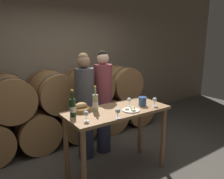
{
  "coord_description": "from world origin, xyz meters",
  "views": [
    {
      "loc": [
        -1.64,
        -2.25,
        1.87
      ],
      "look_at": [
        0.0,
        0.12,
        1.21
      ],
      "focal_mm": 35.0,
      "sensor_mm": 36.0,
      "label": 1
    }
  ],
  "objects_px": {
    "wine_glass_left": "(118,111)",
    "wine_glass_right": "(155,100)",
    "bread_basket": "(81,108)",
    "blue_crock": "(142,101)",
    "cheese_plate": "(131,110)",
    "person_left": "(85,105)",
    "wine_glass_center": "(129,100)",
    "person_right": "(103,101)",
    "wine_bottle_white": "(95,103)",
    "wine_glass_far_left": "(86,114)",
    "wine_bottle_red": "(73,108)",
    "tasting_table": "(117,121)"
  },
  "relations": [
    {
      "from": "wine_glass_far_left",
      "to": "wine_glass_left",
      "type": "relative_size",
      "value": 1.0
    },
    {
      "from": "person_left",
      "to": "wine_glass_left",
      "type": "bearing_deg",
      "value": -92.81
    },
    {
      "from": "blue_crock",
      "to": "wine_glass_left",
      "type": "bearing_deg",
      "value": -159.79
    },
    {
      "from": "blue_crock",
      "to": "wine_glass_far_left",
      "type": "height_order",
      "value": "same"
    },
    {
      "from": "person_left",
      "to": "wine_glass_far_left",
      "type": "xyz_separation_m",
      "value": [
        -0.4,
        -0.79,
        0.17
      ]
    },
    {
      "from": "tasting_table",
      "to": "wine_glass_far_left",
      "type": "distance_m",
      "value": 0.61
    },
    {
      "from": "wine_bottle_red",
      "to": "wine_glass_right",
      "type": "relative_size",
      "value": 2.71
    },
    {
      "from": "wine_bottle_red",
      "to": "blue_crock",
      "type": "bearing_deg",
      "value": -8.01
    },
    {
      "from": "person_right",
      "to": "wine_glass_right",
      "type": "height_order",
      "value": "person_right"
    },
    {
      "from": "person_right",
      "to": "cheese_plate",
      "type": "height_order",
      "value": "person_right"
    },
    {
      "from": "wine_bottle_white",
      "to": "cheese_plate",
      "type": "relative_size",
      "value": 1.45
    },
    {
      "from": "person_right",
      "to": "wine_bottle_white",
      "type": "distance_m",
      "value": 0.75
    },
    {
      "from": "wine_glass_center",
      "to": "wine_glass_right",
      "type": "height_order",
      "value": "same"
    },
    {
      "from": "blue_crock",
      "to": "wine_glass_right",
      "type": "distance_m",
      "value": 0.17
    },
    {
      "from": "wine_glass_left",
      "to": "wine_glass_right",
      "type": "bearing_deg",
      "value": 7.97
    },
    {
      "from": "person_left",
      "to": "bread_basket",
      "type": "xyz_separation_m",
      "value": [
        -0.29,
        -0.46,
        0.13
      ]
    },
    {
      "from": "wine_glass_center",
      "to": "tasting_table",
      "type": "bearing_deg",
      "value": -173.88
    },
    {
      "from": "tasting_table",
      "to": "wine_bottle_red",
      "type": "bearing_deg",
      "value": 172.1
    },
    {
      "from": "person_left",
      "to": "wine_glass_center",
      "type": "relative_size",
      "value": 13.67
    },
    {
      "from": "wine_bottle_red",
      "to": "wine_bottle_white",
      "type": "xyz_separation_m",
      "value": [
        0.32,
        0.02,
        0.0
      ]
    },
    {
      "from": "person_left",
      "to": "blue_crock",
      "type": "bearing_deg",
      "value": -52.42
    },
    {
      "from": "bread_basket",
      "to": "wine_glass_center",
      "type": "bearing_deg",
      "value": -14.24
    },
    {
      "from": "wine_glass_left",
      "to": "bread_basket",
      "type": "bearing_deg",
      "value": 117.95
    },
    {
      "from": "wine_glass_left",
      "to": "wine_bottle_red",
      "type": "bearing_deg",
      "value": 138.97
    },
    {
      "from": "wine_bottle_red",
      "to": "wine_glass_left",
      "type": "relative_size",
      "value": 2.71
    },
    {
      "from": "bread_basket",
      "to": "cheese_plate",
      "type": "xyz_separation_m",
      "value": [
        0.56,
        -0.34,
        -0.04
      ]
    },
    {
      "from": "person_right",
      "to": "wine_glass_center",
      "type": "bearing_deg",
      "value": -87.18
    },
    {
      "from": "wine_glass_right",
      "to": "bread_basket",
      "type": "bearing_deg",
      "value": 159.09
    },
    {
      "from": "blue_crock",
      "to": "cheese_plate",
      "type": "relative_size",
      "value": 0.53
    },
    {
      "from": "blue_crock",
      "to": "wine_glass_left",
      "type": "height_order",
      "value": "same"
    },
    {
      "from": "cheese_plate",
      "to": "wine_glass_left",
      "type": "height_order",
      "value": "wine_glass_left"
    },
    {
      "from": "person_left",
      "to": "wine_glass_far_left",
      "type": "distance_m",
      "value": 0.9
    },
    {
      "from": "blue_crock",
      "to": "person_left",
      "type": "bearing_deg",
      "value": 127.58
    },
    {
      "from": "tasting_table",
      "to": "bread_basket",
      "type": "distance_m",
      "value": 0.52
    },
    {
      "from": "wine_bottle_white",
      "to": "person_right",
      "type": "bearing_deg",
      "value": 49.5
    },
    {
      "from": "wine_glass_left",
      "to": "wine_glass_center",
      "type": "xyz_separation_m",
      "value": [
        0.41,
        0.3,
        0.0
      ]
    },
    {
      "from": "tasting_table",
      "to": "wine_bottle_white",
      "type": "xyz_separation_m",
      "value": [
        -0.28,
        0.1,
        0.28
      ]
    },
    {
      "from": "person_right",
      "to": "wine_glass_far_left",
      "type": "distance_m",
      "value": 1.09
    },
    {
      "from": "blue_crock",
      "to": "cheese_plate",
      "type": "bearing_deg",
      "value": -162.67
    },
    {
      "from": "tasting_table",
      "to": "wine_glass_right",
      "type": "bearing_deg",
      "value": -18.59
    },
    {
      "from": "blue_crock",
      "to": "wine_glass_left",
      "type": "xyz_separation_m",
      "value": [
        -0.59,
        -0.22,
        0.02
      ]
    },
    {
      "from": "blue_crock",
      "to": "wine_glass_right",
      "type": "xyz_separation_m",
      "value": [
        0.12,
        -0.12,
        0.02
      ]
    },
    {
      "from": "blue_crock",
      "to": "cheese_plate",
      "type": "height_order",
      "value": "blue_crock"
    },
    {
      "from": "wine_glass_far_left",
      "to": "wine_glass_left",
      "type": "height_order",
      "value": "same"
    },
    {
      "from": "wine_glass_far_left",
      "to": "wine_glass_center",
      "type": "distance_m",
      "value": 0.78
    },
    {
      "from": "wine_glass_left",
      "to": "wine_glass_right",
      "type": "height_order",
      "value": "same"
    },
    {
      "from": "cheese_plate",
      "to": "person_right",
      "type": "bearing_deg",
      "value": 84.67
    },
    {
      "from": "wine_bottle_red",
      "to": "wine_glass_left",
      "type": "distance_m",
      "value": 0.55
    },
    {
      "from": "cheese_plate",
      "to": "wine_glass_right",
      "type": "xyz_separation_m",
      "value": [
        0.4,
        -0.03,
        0.08
      ]
    },
    {
      "from": "bread_basket",
      "to": "person_left",
      "type": "bearing_deg",
      "value": 57.48
    }
  ]
}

